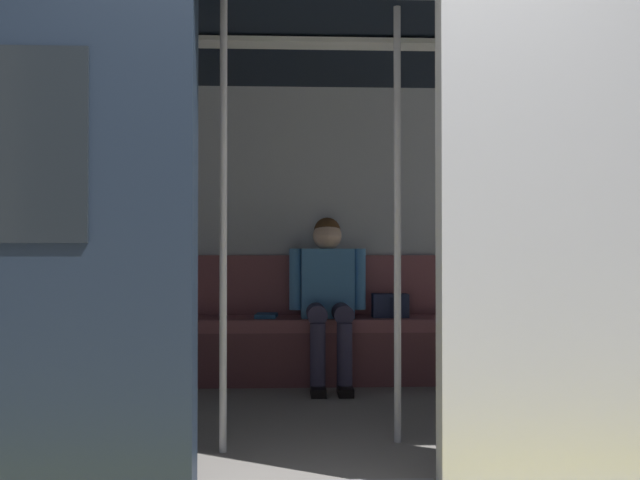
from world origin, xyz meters
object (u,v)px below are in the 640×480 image
(person_seated, at_px, (328,288))
(bench_seat, at_px, (305,333))
(handbag, at_px, (390,306))
(train_car, at_px, (298,151))
(grab_pole_door, at_px, (223,222))
(grab_pole_far, at_px, (397,224))
(book, at_px, (266,316))

(person_seated, bearing_deg, bench_seat, -17.88)
(handbag, bearing_deg, train_car, 56.34)
(train_car, height_order, bench_seat, train_car)
(grab_pole_door, distance_m, grab_pole_far, 0.87)
(train_car, xyz_separation_m, bench_seat, (-0.07, -1.00, -1.17))
(person_seated, height_order, handbag, person_seated)
(person_seated, distance_m, grab_pole_door, 1.75)
(train_car, xyz_separation_m, grab_pole_door, (0.36, 0.65, -0.44))
(bench_seat, distance_m, handbag, 0.65)
(handbag, relative_size, grab_pole_door, 0.12)
(person_seated, height_order, grab_pole_door, grab_pole_door)
(handbag, bearing_deg, book, -0.62)
(book, xyz_separation_m, grab_pole_far, (-0.71, 1.56, 0.61))
(bench_seat, xyz_separation_m, grab_pole_far, (-0.43, 1.52, 0.74))
(book, relative_size, grab_pole_far, 0.10)
(train_car, distance_m, grab_pole_door, 0.87)
(bench_seat, bearing_deg, person_seated, 162.12)
(bench_seat, bearing_deg, book, -7.86)
(handbag, distance_m, book, 0.91)
(bench_seat, relative_size, book, 11.04)
(train_car, xyz_separation_m, book, (0.22, -1.04, -1.05))
(train_car, relative_size, bench_seat, 2.64)
(book, relative_size, grab_pole_door, 0.10)
(train_car, relative_size, grab_pole_door, 2.91)
(bench_seat, relative_size, handbag, 9.34)
(person_seated, xyz_separation_m, grab_pole_far, (-0.27, 1.47, 0.41))
(bench_seat, bearing_deg, handbag, -177.28)
(train_car, distance_m, grab_pole_far, 0.84)
(handbag, bearing_deg, grab_pole_door, 58.04)
(person_seated, relative_size, grab_pole_door, 0.55)
(book, distance_m, grab_pole_far, 1.82)
(person_seated, bearing_deg, handbag, -169.94)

